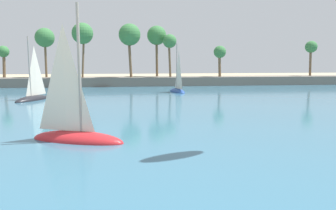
% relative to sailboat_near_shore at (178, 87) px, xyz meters
% --- Properties ---
extents(sea, '(220.00, 99.16, 0.06)m').
position_rel_sailboat_near_shore_xyz_m(sea, '(-8.41, 5.52, -0.78)').
color(sea, '#386B84').
rests_on(sea, ground).
extents(palm_headland, '(100.66, 6.78, 13.41)m').
position_rel_sailboat_near_shore_xyz_m(palm_headland, '(-10.69, 15.07, 2.61)').
color(palm_headland, slate).
rests_on(palm_headland, ground).
extents(sailboat_near_shore, '(2.64, 5.96, 8.34)m').
position_rel_sailboat_near_shore_xyz_m(sailboat_near_shore, '(0.00, 0.00, 0.00)').
color(sailboat_near_shore, '#234793').
rests_on(sailboat_near_shore, sea).
extents(sailboat_mid_bay, '(6.55, 4.20, 9.15)m').
position_rel_sailboat_near_shore_xyz_m(sailboat_mid_bay, '(-11.60, -31.40, 0.07)').
color(sailboat_mid_bay, red).
rests_on(sailboat_mid_bay, sea).
extents(sailboat_toward_headland, '(4.19, 6.16, 8.66)m').
position_rel_sailboat_near_shore_xyz_m(sailboat_toward_headland, '(-20.16, -8.38, 0.03)').
color(sailboat_toward_headland, black).
rests_on(sailboat_toward_headland, sea).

